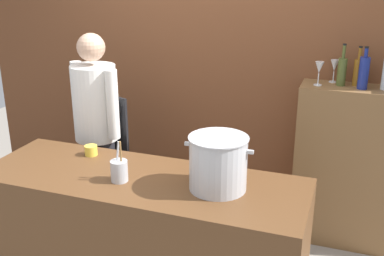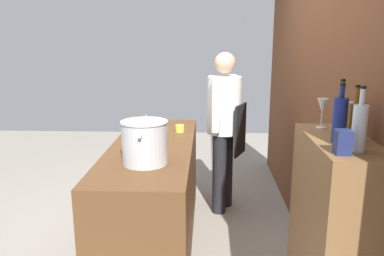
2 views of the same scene
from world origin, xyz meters
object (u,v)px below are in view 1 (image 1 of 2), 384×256
(chef, at_px, (97,123))
(wine_bottle_olive, at_px, (342,71))
(stockpot_large, at_px, (218,163))
(wine_bottle_cobalt, at_px, (364,72))
(utensil_crock, at_px, (119,170))
(wine_glass_short, at_px, (335,67))
(butter_jar, at_px, (91,150))
(wine_bottle_amber, at_px, (358,71))
(wine_glass_tall, at_px, (319,69))

(chef, xyz_separation_m, wine_bottle_olive, (1.76, 0.56, 0.43))
(stockpot_large, distance_m, wine_bottle_cobalt, 1.39)
(wine_bottle_cobalt, bearing_deg, utensil_crock, -136.85)
(wine_bottle_cobalt, distance_m, wine_glass_short, 0.25)
(butter_jar, relative_size, wine_bottle_amber, 0.30)
(wine_bottle_amber, distance_m, wine_glass_tall, 0.29)
(utensil_crock, bearing_deg, chef, 128.74)
(wine_bottle_cobalt, height_order, wine_glass_tall, wine_bottle_cobalt)
(wine_bottle_olive, distance_m, wine_bottle_cobalt, 0.16)
(chef, height_order, butter_jar, chef)
(wine_bottle_olive, bearing_deg, chef, -162.40)
(stockpot_large, xyz_separation_m, utensil_crock, (-0.58, -0.10, -0.09))
(wine_bottle_olive, xyz_separation_m, wine_bottle_amber, (0.11, 0.04, -0.01))
(butter_jar, relative_size, wine_glass_short, 0.51)
(wine_bottle_amber, xyz_separation_m, wine_glass_short, (-0.17, 0.04, 0.01))
(stockpot_large, distance_m, wine_glass_tall, 1.26)
(utensil_crock, distance_m, wine_glass_tall, 1.66)
(wine_bottle_olive, relative_size, wine_glass_tall, 1.74)
(wine_bottle_cobalt, bearing_deg, wine_glass_tall, 179.99)
(chef, bearing_deg, wine_glass_tall, -139.19)
(wine_bottle_olive, height_order, wine_glass_short, wine_bottle_olive)
(wine_bottle_olive, bearing_deg, wine_bottle_cobalt, -18.80)
(wine_bottle_olive, bearing_deg, wine_bottle_amber, 19.71)
(chef, relative_size, utensil_crock, 6.45)
(stockpot_large, height_order, wine_bottle_olive, wine_bottle_olive)
(utensil_crock, bearing_deg, wine_glass_short, 50.99)
(wine_bottle_amber, bearing_deg, butter_jar, -147.90)
(chef, xyz_separation_m, utensil_crock, (0.59, -0.73, 0.00))
(utensil_crock, distance_m, wine_bottle_olive, 1.79)
(wine_glass_tall, bearing_deg, chef, -162.43)
(wine_glass_tall, distance_m, wine_glass_short, 0.17)
(chef, relative_size, wine_bottle_amber, 5.70)
(wine_bottle_amber, xyz_separation_m, wine_bottle_cobalt, (0.04, -0.09, 0.02))
(butter_jar, height_order, wine_glass_tall, wine_glass_tall)
(wine_bottle_amber, bearing_deg, wine_bottle_olive, -160.29)
(wine_bottle_cobalt, bearing_deg, butter_jar, -150.80)
(chef, xyz_separation_m, wine_glass_short, (1.70, 0.64, 0.44))
(utensil_crock, xyz_separation_m, wine_glass_short, (1.11, 1.37, 0.44))
(stockpot_large, bearing_deg, wine_bottle_amber, 60.36)
(butter_jar, height_order, wine_bottle_cobalt, wine_bottle_cobalt)
(butter_jar, relative_size, wine_bottle_cobalt, 0.29)
(wine_bottle_olive, bearing_deg, wine_glass_tall, -162.14)
(wine_bottle_cobalt, bearing_deg, stockpot_large, -123.02)
(utensil_crock, height_order, wine_bottle_olive, wine_bottle_olive)
(wine_bottle_amber, relative_size, wine_bottle_cobalt, 0.95)
(wine_glass_short, bearing_deg, stockpot_large, -112.60)
(chef, height_order, wine_bottle_cobalt, chef)
(utensil_crock, bearing_deg, butter_jar, 142.11)
(wine_bottle_olive, distance_m, wine_glass_tall, 0.17)
(wine_bottle_amber, distance_m, wine_bottle_cobalt, 0.10)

